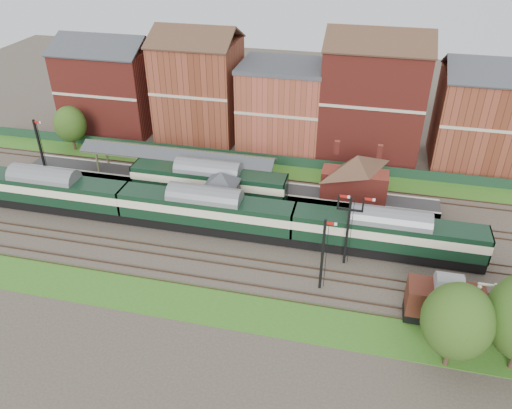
% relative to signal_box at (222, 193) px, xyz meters
% --- Properties ---
extents(ground, '(160.00, 160.00, 0.00)m').
position_rel_signal_box_xyz_m(ground, '(3.00, -3.25, -3.19)').
color(ground, '#473D33').
rests_on(ground, ground).
extents(grass_back, '(90.00, 4.50, 0.06)m').
position_rel_signal_box_xyz_m(grass_back, '(3.00, 12.75, -3.16)').
color(grass_back, '#2D6619').
rests_on(grass_back, ground).
extents(grass_front, '(90.00, 5.00, 0.06)m').
position_rel_signal_box_xyz_m(grass_front, '(3.00, -15.25, -3.16)').
color(grass_front, '#2D6619').
rests_on(grass_front, ground).
extents(fence, '(90.00, 0.12, 1.50)m').
position_rel_signal_box_xyz_m(fence, '(3.00, 14.75, -2.44)').
color(fence, '#193823').
rests_on(fence, ground).
extents(platform, '(55.00, 3.40, 1.00)m').
position_rel_signal_box_xyz_m(platform, '(-2.00, 6.50, -2.69)').
color(platform, '#2D2D2D').
rests_on(platform, ground).
extents(signal_box, '(5.40, 5.40, 6.00)m').
position_rel_signal_box_xyz_m(signal_box, '(0.00, 0.00, 0.00)').
color(signal_box, '#627956').
rests_on(signal_box, ground).
extents(brick_hut, '(3.20, 2.64, 2.94)m').
position_rel_signal_box_xyz_m(brick_hut, '(8.00, 0.00, -2.00)').
color(brick_hut, brown).
rests_on(brick_hut, ground).
extents(station_building, '(8.10, 8.10, 5.90)m').
position_rel_signal_box_xyz_m(station_building, '(15.00, 6.50, 0.76)').
color(station_building, maroon).
rests_on(station_building, platform).
extents(canopy, '(26.00, 3.89, 4.08)m').
position_rel_signal_box_xyz_m(canopy, '(-8.00, 6.50, 1.39)').
color(canopy, '#4A4F31').
rests_on(canopy, platform).
extents(semaphore_bracket, '(3.60, 0.25, 8.18)m').
position_rel_signal_box_xyz_m(semaphore_bracket, '(15.04, -5.75, 1.44)').
color(semaphore_bracket, black).
rests_on(semaphore_bracket, ground).
extents(semaphore_platform_end, '(1.23, 0.25, 8.00)m').
position_rel_signal_box_xyz_m(semaphore_platform_end, '(-26.98, 4.75, 0.96)').
color(semaphore_platform_end, black).
rests_on(semaphore_platform_end, ground).
extents(semaphore_siding, '(1.23, 0.25, 8.00)m').
position_rel_signal_box_xyz_m(semaphore_siding, '(13.02, -10.25, 0.96)').
color(semaphore_siding, black).
rests_on(semaphore_siding, ground).
extents(yard_lamp, '(2.60, 0.22, 7.00)m').
position_rel_signal_box_xyz_m(yard_lamp, '(27.00, -14.75, 0.79)').
color(yard_lamp, beige).
rests_on(yard_lamp, ground).
extents(town_backdrop, '(69.00, 10.00, 16.00)m').
position_rel_signal_box_xyz_m(town_backdrop, '(2.82, 21.75, 3.81)').
color(town_backdrop, maroon).
rests_on(town_backdrop, ground).
extents(dmu_train, '(60.33, 3.17, 4.63)m').
position_rel_signal_box_xyz_m(dmu_train, '(-0.96, -3.25, -0.50)').
color(dmu_train, black).
rests_on(dmu_train, ground).
extents(platform_railcar, '(19.65, 3.09, 4.53)m').
position_rel_signal_box_xyz_m(platform_railcar, '(-2.69, 3.25, -0.56)').
color(platform_railcar, black).
rests_on(platform_railcar, ground).
extents(goods_van_a, '(6.62, 2.87, 4.01)m').
position_rel_signal_box_xyz_m(goods_van_a, '(24.22, -12.25, -0.92)').
color(goods_van_a, black).
rests_on(goods_van_a, ground).
extents(tree_far, '(5.56, 5.56, 8.12)m').
position_rel_signal_box_xyz_m(tree_far, '(24.27, -17.38, 1.72)').
color(tree_far, '#382619').
rests_on(tree_far, ground).
extents(tree_back, '(4.69, 4.69, 6.86)m').
position_rel_signal_box_xyz_m(tree_back, '(-27.21, 12.67, 0.96)').
color(tree_back, '#382619').
rests_on(tree_back, ground).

